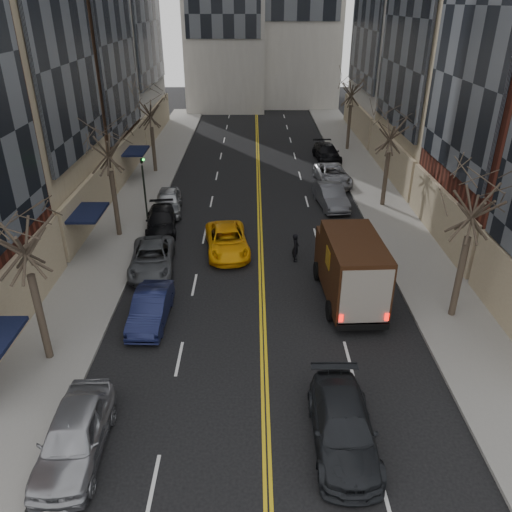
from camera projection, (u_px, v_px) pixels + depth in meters
The scene contains 21 objects.
sidewalk_left at pixel (139, 196), 37.40m from camera, with size 4.00×66.00×0.15m, color slate.
sidewalk_right at pixel (379, 196), 37.48m from camera, with size 4.00×66.00×0.15m, color slate.
tree_lf_near at pixel (17, 219), 17.68m from camera, with size 3.20×3.20×8.41m.
tree_lf_mid at pixel (105, 130), 28.19m from camera, with size 3.20×3.20×8.91m.
tree_lf_far at pixel (149, 100), 40.01m from camera, with size 3.20×3.20×8.12m.
tree_rt_near at pixel (479, 185), 20.33m from camera, with size 3.20×3.20×8.71m.
tree_rt_mid at pixel (393, 119), 32.91m from camera, with size 3.20×3.20×8.32m.
tree_rt_far at pixel (353, 78), 45.99m from camera, with size 3.20×3.20×9.11m.
traffic_signal at pixel (144, 183), 31.70m from camera, with size 0.29×0.26×4.70m.
ups_truck at pixel (350, 268), 23.85m from camera, with size 2.83×6.46×3.48m.
observer_sedan at pixel (343, 427), 16.32m from camera, with size 2.04×4.99×1.45m.
taxi at pixel (227, 241), 28.98m from camera, with size 2.33×5.05×1.40m, color #F3A50A.
pedestrian at pixel (296, 248), 27.90m from camera, with size 0.61×0.40×1.66m, color black.
parked_lf_a at pixel (74, 436), 15.89m from camera, with size 1.90×4.72×1.61m, color #A1A2A8.
parked_lf_b at pixel (151, 308), 22.66m from camera, with size 1.48×4.25×1.40m, color #121739.
parked_lf_c at pixel (152, 258), 27.06m from camera, with size 2.28×4.95×1.38m, color #494B50.
parked_lf_d at pixel (161, 221), 31.72m from camera, with size 1.87×4.59×1.33m, color black.
parked_lf_e at pixel (169, 202), 34.46m from camera, with size 1.78×4.42×1.51m, color #989B9F.
parked_rt_a at pixel (331, 196), 35.40m from camera, with size 1.65×4.72×1.56m, color #4A4C51.
parked_rt_b at pixel (332, 175), 39.83m from camera, with size 2.41×5.23×1.45m, color #9E9FA5.
parked_rt_c at pixel (327, 153), 45.56m from camera, with size 2.03×4.99×1.45m, color black.
Camera 1 is at (-0.41, -8.36, 13.18)m, focal length 35.00 mm.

